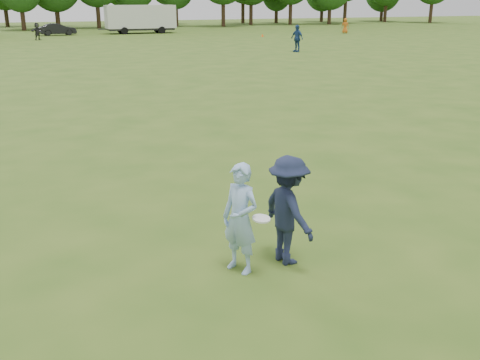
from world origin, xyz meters
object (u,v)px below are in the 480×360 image
Objects in this scene: thrower at (240,219)px; car_f at (58,29)px; player_far_c at (345,26)px; player_far_b at (297,38)px; player_far_d at (37,31)px; defender at (288,210)px; field_cone at (263,35)px; cargo_trailer at (140,18)px.

car_f is at bearing 148.89° from thrower.
thrower is 61.86m from player_far_c.
player_far_d is at bearing -157.26° from player_far_b.
thrower is 0.80m from defender.
cargo_trailer is at bearing 134.89° from field_cone.
defender reaches higher than player_far_d.
field_cone is (20.28, -10.59, -0.50)m from car_f.
player_far_c is 24.09m from cargo_trailer.
thrower is 0.19× the size of cargo_trailer.
player_far_d is 14.02m from cargo_trailer.
defender is 60.30m from car_f.
thrower reaches higher than player_far_d.
defender is at bearing 89.54° from player_far_c.
field_cone is at bearing -125.25° from car_f.
player_far_b is 28.86m from cargo_trailer.
player_far_c is 34.31m from player_far_d.
field_cone is 15.42m from cargo_trailer.
player_far_c is 0.19× the size of cargo_trailer.
player_far_b is 0.51× the size of car_f.
defender is 0.19× the size of cargo_trailer.
player_far_b is 27.54m from player_far_d.
player_far_c is 1.03× the size of player_far_d.
thrower is 0.83× the size of player_far_b.
car_f is at bearing -9.81° from defender.
player_far_b is 25.28m from player_far_c.
thrower reaches higher than car_f.
defender reaches higher than field_cone.
thrower is 54.65m from field_cone.
cargo_trailer is (9.46, 0.28, 1.12)m from car_f.
thrower is 0.98× the size of player_far_c.
field_cone is at bearing 146.52° from player_far_b.
player_far_b is at bearing -36.00° from defender.
player_far_d is 0.43× the size of car_f.
cargo_trailer reaches higher than player_far_b.
player_far_c is at bearing -22.05° from cargo_trailer.
player_far_c reaches higher than player_far_d.
player_far_c reaches higher than defender.
field_cone is at bearing -40.58° from player_far_d.
player_far_b reaches higher than thrower.
field_cone is (-11.49, -1.83, -0.72)m from player_far_c.
defender is at bearing -100.42° from cargo_trailer.
cargo_trailer reaches higher than defender.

